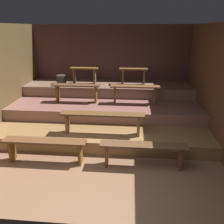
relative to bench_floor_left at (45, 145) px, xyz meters
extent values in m
cube|color=#866147|center=(0.93, 1.29, -0.41)|extent=(5.71, 5.35, 0.08)
cube|color=brown|center=(0.93, 3.59, 0.91)|extent=(5.71, 0.06, 2.55)
cube|color=brown|center=(3.41, 1.29, 0.91)|extent=(0.06, 5.35, 2.55)
cube|color=olive|center=(0.93, 1.93, -0.22)|extent=(4.91, 3.27, 0.29)
cube|color=#8D5D53|center=(0.93, 2.39, 0.06)|extent=(4.91, 2.34, 0.29)
cube|color=#856451|center=(0.93, 2.96, 0.35)|extent=(4.91, 1.21, 0.29)
cube|color=brown|center=(0.00, 0.00, 0.09)|extent=(1.58, 0.24, 0.04)
cube|color=brown|center=(-0.67, 0.00, -0.15)|extent=(0.05, 0.20, 0.44)
cube|color=brown|center=(0.67, 0.00, -0.15)|extent=(0.05, 0.20, 0.44)
cube|color=brown|center=(1.85, 0.00, 0.09)|extent=(1.58, 0.24, 0.04)
cube|color=brown|center=(1.18, 0.00, -0.15)|extent=(0.05, 0.20, 0.44)
cube|color=brown|center=(2.52, 0.00, -0.15)|extent=(0.05, 0.20, 0.44)
cube|color=brown|center=(1.01, 0.73, 0.38)|extent=(1.78, 0.24, 0.04)
cube|color=brown|center=(0.24, 0.73, 0.14)|extent=(0.05, 0.20, 0.44)
cube|color=brown|center=(1.78, 0.73, 0.14)|extent=(0.05, 0.20, 0.44)
cube|color=brown|center=(0.16, 2.00, 0.66)|extent=(1.27, 0.24, 0.04)
cube|color=brown|center=(-0.36, 2.00, 0.43)|extent=(0.05, 0.20, 0.44)
cube|color=brown|center=(0.67, 2.00, 0.43)|extent=(0.05, 0.20, 0.44)
cube|color=brown|center=(1.70, 2.00, 0.66)|extent=(1.27, 0.24, 0.04)
cube|color=brown|center=(1.18, 2.00, 0.43)|extent=(0.05, 0.20, 0.44)
cube|color=brown|center=(2.21, 2.00, 0.43)|extent=(0.05, 0.20, 0.44)
cube|color=brown|center=(0.19, 2.91, 0.95)|extent=(0.82, 0.24, 0.04)
cube|color=brown|center=(-0.12, 2.91, 0.71)|extent=(0.05, 0.20, 0.44)
cube|color=brown|center=(0.51, 2.91, 0.71)|extent=(0.05, 0.20, 0.44)
cube|color=brown|center=(1.66, 2.91, 0.95)|extent=(0.82, 0.24, 0.04)
cube|color=brown|center=(1.35, 2.91, 0.71)|extent=(0.05, 0.20, 0.44)
cube|color=brown|center=(1.97, 2.91, 0.71)|extent=(0.05, 0.20, 0.44)
cylinder|color=#332D28|center=(-0.50, 2.84, 0.62)|extent=(0.28, 0.28, 0.25)
camera|label=1|loc=(1.58, -3.51, 2.07)|focal=35.10mm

